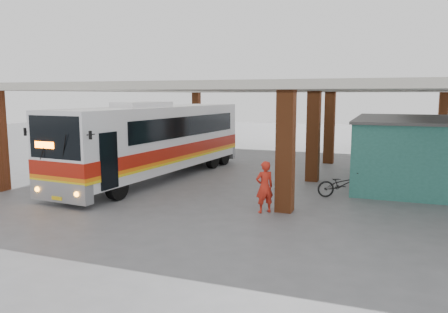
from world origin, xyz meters
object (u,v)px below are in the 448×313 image
Objects in this scene: motorcycle at (342,184)px; pedestrian at (265,187)px; red_chair at (360,167)px; coach_bus at (156,141)px.

pedestrian is (-2.33, -3.43, 0.40)m from motorcycle.
pedestrian is 9.36m from red_chair.
coach_bus is 7.18× the size of pedestrian.
motorcycle is (9.13, -0.91, -1.38)m from coach_bus.
coach_bus is at bearing 60.81° from motorcycle.
pedestrian reaches higher than red_chair.
pedestrian is (6.80, -4.34, -0.98)m from coach_bus.
red_chair is at bearing 30.51° from coach_bus.
red_chair is (9.53, 4.59, -1.52)m from coach_bus.
pedestrian is at bearing -27.81° from coach_bus.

